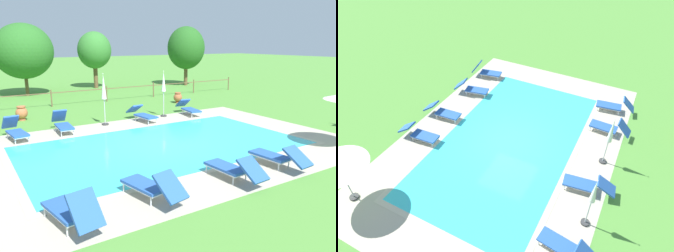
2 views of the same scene
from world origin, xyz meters
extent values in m
plane|color=#518E38|center=(0.00, 0.00, 0.00)|extent=(160.00, 160.00, 0.00)
cube|color=#B2A893|center=(0.00, 0.00, 0.00)|extent=(14.44, 9.70, 0.01)
cube|color=#38C6D1|center=(0.00, 0.00, 0.01)|extent=(10.61, 5.87, 0.01)
cube|color=#C0B59F|center=(0.00, 3.06, 0.01)|extent=(11.09, 0.24, 0.01)
cube|color=#C0B59F|center=(0.00, -3.06, 0.01)|extent=(11.09, 0.24, 0.01)
cube|color=#C0B59F|center=(5.42, 0.00, 0.01)|extent=(0.24, 5.87, 0.01)
cube|color=#C0B59F|center=(-5.42, 0.00, 0.01)|extent=(0.24, 5.87, 0.01)
cube|color=#2856A8|center=(1.24, 3.78, 0.32)|extent=(0.76, 1.37, 0.07)
cube|color=#2856A8|center=(1.11, 4.78, 0.53)|extent=(0.69, 0.82, 0.50)
cube|color=silver|center=(1.24, 3.78, 0.26)|extent=(0.73, 1.34, 0.04)
cylinder|color=silver|center=(1.56, 3.26, 0.14)|extent=(0.04, 0.04, 0.28)
cylinder|color=silver|center=(1.06, 3.20, 0.14)|extent=(0.04, 0.04, 0.28)
cylinder|color=silver|center=(1.42, 4.36, 0.14)|extent=(0.04, 0.04, 0.28)
cylinder|color=silver|center=(0.92, 4.29, 0.14)|extent=(0.04, 0.04, 0.28)
cube|color=#2856A8|center=(-2.74, -3.47, 0.32)|extent=(0.85, 1.39, 0.07)
cube|color=#2856A8|center=(-2.54, -4.43, 0.58)|extent=(0.73, 0.80, 0.58)
cube|color=silver|center=(-2.74, -3.47, 0.26)|extent=(0.81, 1.36, 0.04)
cylinder|color=silver|center=(-3.10, -2.98, 0.14)|extent=(0.04, 0.04, 0.28)
cylinder|color=silver|center=(-2.60, -2.88, 0.14)|extent=(0.04, 0.04, 0.28)
cylinder|color=silver|center=(-2.88, -4.07, 0.14)|extent=(0.04, 0.04, 0.28)
cylinder|color=silver|center=(-2.38, -3.96, 0.14)|extent=(0.04, 0.04, 0.28)
cube|color=#2856A8|center=(-2.77, 3.82, 0.32)|extent=(0.66, 1.33, 0.07)
cube|color=#2856A8|center=(-2.72, 4.76, 0.61)|extent=(0.63, 0.67, 0.64)
cube|color=silver|center=(-2.77, 3.82, 0.26)|extent=(0.63, 1.30, 0.04)
cylinder|color=silver|center=(-2.54, 3.25, 0.14)|extent=(0.04, 0.04, 0.28)
cylinder|color=silver|center=(-3.05, 3.28, 0.14)|extent=(0.04, 0.04, 0.28)
cylinder|color=silver|center=(-2.49, 4.36, 0.14)|extent=(0.04, 0.04, 0.28)
cylinder|color=silver|center=(-3.00, 4.38, 0.14)|extent=(0.04, 0.04, 0.28)
cube|color=#2856A8|center=(-0.11, -3.63, 0.32)|extent=(0.68, 1.33, 0.07)
cube|color=#2856A8|center=(-0.05, -4.63, 0.55)|extent=(0.64, 0.77, 0.53)
cube|color=silver|center=(-0.11, -3.63, 0.26)|extent=(0.65, 1.31, 0.04)
cylinder|color=silver|center=(-0.40, -3.10, 0.14)|extent=(0.04, 0.04, 0.28)
cylinder|color=silver|center=(0.11, -3.06, 0.14)|extent=(0.04, 0.04, 0.28)
cylinder|color=silver|center=(-0.33, -4.20, 0.14)|extent=(0.04, 0.04, 0.28)
cylinder|color=silver|center=(0.18, -4.17, 0.14)|extent=(0.04, 0.04, 0.28)
cube|color=#2856A8|center=(-4.68, 3.67, 0.32)|extent=(0.75, 1.36, 0.07)
cube|color=#2856A8|center=(-4.79, 4.62, 0.61)|extent=(0.67, 0.72, 0.63)
cube|color=silver|center=(-4.68, 3.67, 0.26)|extent=(0.72, 1.33, 0.04)
cylinder|color=silver|center=(-4.36, 3.16, 0.14)|extent=(0.04, 0.04, 0.28)
cylinder|color=silver|center=(-4.87, 3.09, 0.14)|extent=(0.04, 0.04, 0.28)
cylinder|color=silver|center=(-4.49, 4.25, 0.14)|extent=(0.04, 0.04, 0.28)
cylinder|color=silver|center=(-5.00, 4.19, 0.14)|extent=(0.04, 0.04, 0.28)
cube|color=#2856A8|center=(-4.82, -3.72, 0.32)|extent=(0.83, 1.39, 0.07)
cube|color=#2856A8|center=(-4.66, -4.61, 0.65)|extent=(0.69, 0.67, 0.71)
cube|color=silver|center=(-4.82, -3.72, 0.26)|extent=(0.79, 1.36, 0.04)
cylinder|color=silver|center=(-5.17, -3.22, 0.14)|extent=(0.04, 0.04, 0.28)
cylinder|color=silver|center=(-4.67, -3.13, 0.14)|extent=(0.04, 0.04, 0.28)
cylinder|color=silver|center=(-4.97, -4.31, 0.14)|extent=(0.04, 0.04, 0.28)
cylinder|color=silver|center=(-4.47, -4.22, 0.14)|extent=(0.04, 0.04, 0.28)
cube|color=#2856A8|center=(4.05, 3.83, 0.32)|extent=(0.77, 1.37, 0.07)
cube|color=#2856A8|center=(4.19, 4.82, 0.55)|extent=(0.69, 0.81, 0.52)
cube|color=silver|center=(4.05, 3.83, 0.26)|extent=(0.73, 1.34, 0.04)
cylinder|color=silver|center=(4.23, 3.25, 0.14)|extent=(0.04, 0.04, 0.28)
cylinder|color=silver|center=(3.73, 3.32, 0.14)|extent=(0.04, 0.04, 0.28)
cylinder|color=silver|center=(4.38, 4.34, 0.14)|extent=(0.04, 0.04, 0.28)
cylinder|color=silver|center=(3.88, 4.41, 0.14)|extent=(0.04, 0.04, 0.28)
cube|color=#2856A8|center=(1.81, -3.59, 0.32)|extent=(0.69, 1.34, 0.07)
cube|color=#2856A8|center=(1.88, -4.59, 0.54)|extent=(0.65, 0.79, 0.51)
cube|color=silver|center=(1.81, -3.59, 0.26)|extent=(0.66, 1.31, 0.04)
cylinder|color=silver|center=(1.52, -3.05, 0.14)|extent=(0.04, 0.04, 0.28)
cylinder|color=silver|center=(2.02, -3.02, 0.14)|extent=(0.04, 0.04, 0.28)
cylinder|color=silver|center=(1.59, -4.16, 0.14)|extent=(0.04, 0.04, 0.28)
cylinder|color=silver|center=(2.10, -4.12, 0.14)|extent=(0.04, 0.04, 0.28)
cylinder|color=#383838|center=(-0.69, 4.31, 0.04)|extent=(0.32, 0.32, 0.08)
cylinder|color=#B2B5B7|center=(-0.69, 4.31, 0.63)|extent=(0.04, 0.04, 1.27)
cone|color=white|center=(-0.69, 4.31, 1.85)|extent=(0.24, 0.24, 1.16)
sphere|color=white|center=(-0.69, 4.31, 2.45)|extent=(0.05, 0.05, 0.05)
cylinder|color=#383838|center=(2.68, 4.44, 0.04)|extent=(0.32, 0.32, 0.08)
cylinder|color=#B2B5B7|center=(2.68, 4.44, 0.68)|extent=(0.04, 0.04, 1.36)
cone|color=white|center=(2.68, 4.44, 1.87)|extent=(0.23, 0.23, 1.03)
sphere|color=white|center=(2.68, 4.44, 2.40)|extent=(0.05, 0.05, 0.05)
cylinder|color=#A85B38|center=(5.62, 7.48, 0.04)|extent=(0.31, 0.31, 0.08)
ellipsoid|color=#A85B38|center=(5.62, 7.48, 0.37)|extent=(0.56, 0.56, 0.58)
cylinder|color=#A85B38|center=(5.62, 7.48, 0.66)|extent=(0.42, 0.42, 0.06)
cylinder|color=#B7663D|center=(-3.90, 7.48, 0.04)|extent=(0.32, 0.32, 0.08)
ellipsoid|color=#B7663D|center=(-3.90, 7.48, 0.39)|extent=(0.58, 0.58, 0.63)
cylinder|color=#B7663D|center=(-3.90, 7.48, 0.71)|extent=(0.43, 0.43, 0.06)
cylinder|color=brown|center=(-1.69, 10.49, 0.53)|extent=(0.08, 0.08, 1.05)
cylinder|color=brown|center=(1.91, 10.49, 0.53)|extent=(0.08, 0.08, 1.05)
cylinder|color=brown|center=(5.52, 10.49, 0.53)|extent=(0.08, 0.08, 1.05)
cylinder|color=brown|center=(9.12, 10.49, 0.53)|extent=(0.08, 0.08, 1.05)
cylinder|color=brown|center=(12.72, 10.49, 0.53)|extent=(0.08, 0.08, 1.05)
cube|color=brown|center=(0.11, 10.49, 0.85)|extent=(25.22, 0.05, 0.05)
cylinder|color=brown|center=(11.43, 14.87, 0.97)|extent=(0.33, 0.33, 1.94)
ellipsoid|color=#235B1E|center=(11.43, 14.87, 3.36)|extent=(3.36, 3.36, 3.78)
cylinder|color=brown|center=(-2.13, 15.93, 0.88)|extent=(0.24, 0.24, 1.75)
ellipsoid|color=#286623|center=(-2.13, 15.93, 3.24)|extent=(4.21, 4.21, 3.96)
cylinder|color=brown|center=(3.73, 17.38, 1.03)|extent=(0.36, 0.36, 2.06)
ellipsoid|color=#33752D|center=(3.73, 17.38, 3.21)|extent=(2.83, 2.83, 3.09)
camera|label=1|loc=(-6.49, -10.59, 3.88)|focal=35.97mm
camera|label=2|loc=(9.35, 4.60, 9.66)|focal=31.52mm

